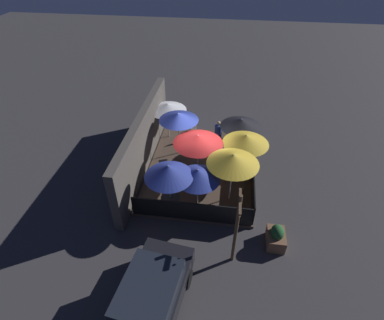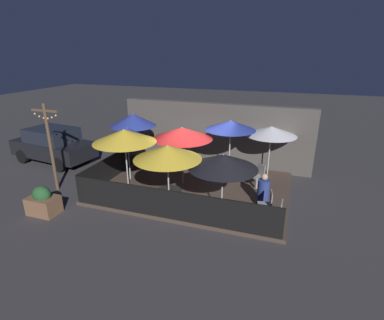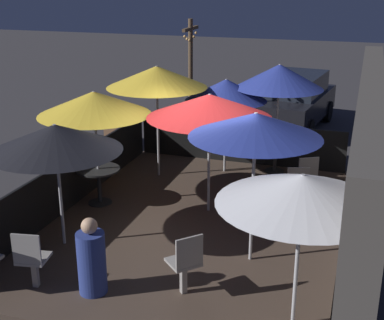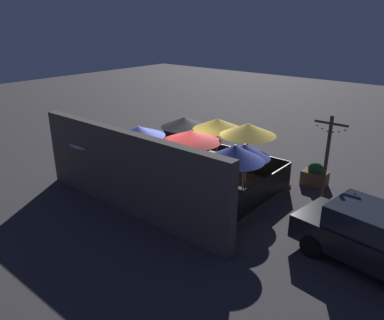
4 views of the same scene
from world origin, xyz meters
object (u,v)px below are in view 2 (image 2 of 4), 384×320
at_px(patio_chair_2, 186,157).
at_px(patio_chair_4, 267,204).
at_px(patio_umbrella_5, 223,161).
at_px(planter_box, 43,202).
at_px(patron_0, 263,191).
at_px(light_post, 50,143).
at_px(dining_table_0, 169,195).
at_px(patio_umbrella_1, 133,120).
at_px(patio_chair_1, 258,175).
at_px(patio_umbrella_7, 127,134).
at_px(patio_umbrella_6, 271,131).
at_px(patio_umbrella_0, 168,152).
at_px(patio_umbrella_4, 182,133).
at_px(parked_car_0, 53,145).
at_px(patio_umbrella_2, 124,136).
at_px(patio_chair_3, 276,214).
at_px(dining_table_1, 136,156).
at_px(patio_umbrella_3, 231,125).
at_px(patio_chair_0, 173,155).

xyz_separation_m(patio_chair_2, patio_chair_4, (3.71, -3.13, -0.02)).
height_order(patio_umbrella_5, planter_box, patio_umbrella_5).
height_order(patron_0, light_post, light_post).
relative_size(dining_table_0, patio_chair_2, 0.89).
xyz_separation_m(patio_umbrella_1, patio_chair_1, (5.27, -0.33, -1.63)).
bearing_deg(light_post, patio_umbrella_7, 34.44).
relative_size(patio_chair_1, patio_chair_2, 1.01).
bearing_deg(dining_table_0, patio_umbrella_6, 56.65).
height_order(patio_umbrella_0, dining_table_0, patio_umbrella_0).
bearing_deg(patio_umbrella_4, patio_umbrella_5, -43.63).
distance_m(patio_umbrella_5, dining_table_0, 2.09).
bearing_deg(parked_car_0, patron_0, -0.38).
xyz_separation_m(patio_umbrella_0, patio_chair_2, (-0.72, 3.65, -1.47)).
relative_size(patio_umbrella_2, planter_box, 2.51).
bearing_deg(patio_chair_1, patron_0, 57.97).
distance_m(patio_chair_1, patron_0, 1.29).
xyz_separation_m(patio_umbrella_1, patio_umbrella_2, (1.02, -2.39, 0.03)).
relative_size(patio_umbrella_0, dining_table_0, 2.65).
xyz_separation_m(patio_umbrella_0, patio_chair_1, (2.47, 2.59, -1.46)).
bearing_deg(patio_chair_3, dining_table_1, -24.72).
xyz_separation_m(patio_umbrella_5, dining_table_0, (-1.66, -0.20, -1.25)).
distance_m(planter_box, light_post, 2.32).
xyz_separation_m(patio_umbrella_0, dining_table_0, (0.00, 0.00, -1.42)).
xyz_separation_m(dining_table_1, patio_chair_4, (5.78, -2.40, -0.10)).
bearing_deg(patio_chair_2, patio_umbrella_3, 148.51).
relative_size(patio_umbrella_4, patio_umbrella_7, 1.07).
height_order(patio_umbrella_0, patio_chair_4, patio_umbrella_0).
bearing_deg(patio_chair_4, light_post, -8.12).
bearing_deg(planter_box, dining_table_0, 18.57).
bearing_deg(patio_chair_3, patio_chair_4, -60.17).
bearing_deg(patio_umbrella_4, dining_table_0, -81.28).
bearing_deg(patio_umbrella_2, patio_umbrella_1, 113.13).
height_order(patio_umbrella_1, patio_umbrella_2, patio_umbrella_1).
bearing_deg(patio_umbrella_6, patio_umbrella_0, -123.35).
xyz_separation_m(patio_umbrella_2, patron_0, (4.56, 0.81, -1.69)).
distance_m(patio_umbrella_1, dining_table_0, 4.34).
relative_size(patio_umbrella_4, patron_0, 2.00).
bearing_deg(patio_umbrella_0, patio_umbrella_7, 143.34).
bearing_deg(patio_umbrella_4, patio_umbrella_3, 36.22).
height_order(patio_umbrella_4, patio_umbrella_6, patio_umbrella_4).
bearing_deg(light_post, patron_0, 7.90).
height_order(patio_umbrella_4, parked_car_0, patio_umbrella_4).
xyz_separation_m(patio_umbrella_7, parked_car_0, (-4.51, 0.86, -1.13)).
xyz_separation_m(patio_umbrella_6, patron_0, (0.10, -2.75, -1.36)).
bearing_deg(patron_0, patio_chair_4, 5.99).
bearing_deg(patio_umbrella_6, patio_chair_0, -175.09).
bearing_deg(patron_0, patio_umbrella_3, -147.81).
bearing_deg(patio_umbrella_2, patio_umbrella_4, 47.18).
bearing_deg(dining_table_0, parked_car_0, 158.84).
bearing_deg(patio_umbrella_4, patio_umbrella_1, 161.61).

